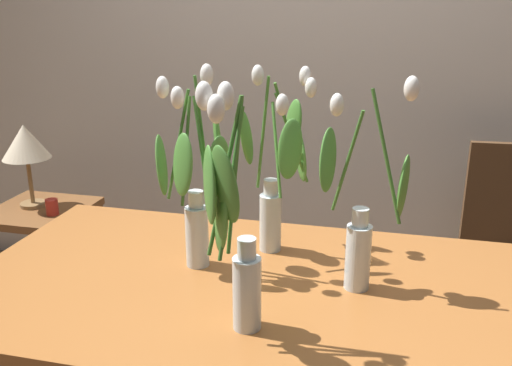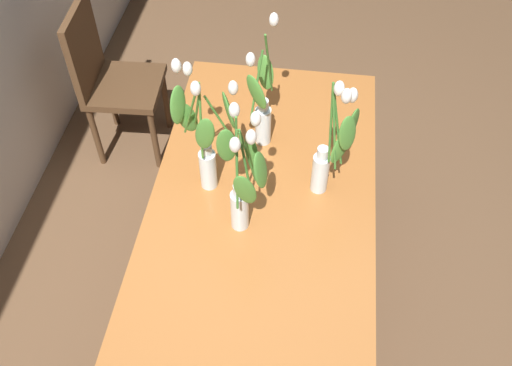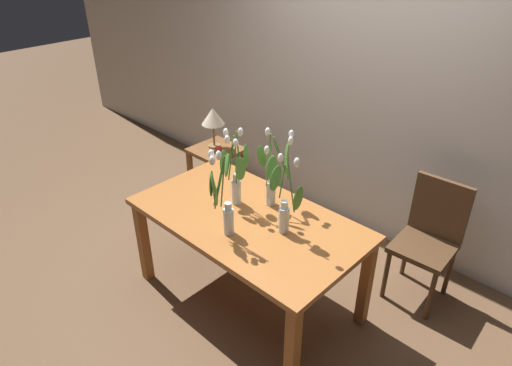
{
  "view_description": "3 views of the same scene",
  "coord_description": "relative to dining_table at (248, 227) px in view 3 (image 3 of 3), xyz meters",
  "views": [
    {
      "loc": [
        0.34,
        -1.33,
        1.48
      ],
      "look_at": [
        0.01,
        0.04,
        1.02
      ],
      "focal_mm": 38.85,
      "sensor_mm": 36.0,
      "label": 1
    },
    {
      "loc": [
        -1.47,
        -0.16,
        2.52
      ],
      "look_at": [
        -0.08,
        0.02,
        0.88
      ],
      "focal_mm": 40.08,
      "sensor_mm": 36.0,
      "label": 2
    },
    {
      "loc": [
        1.81,
        -1.81,
        2.49
      ],
      "look_at": [
        0.06,
        0.03,
        1.01
      ],
      "focal_mm": 31.97,
      "sensor_mm": 36.0,
      "label": 3
    }
  ],
  "objects": [
    {
      "name": "table_lamp",
      "position": [
        -1.29,
        0.84,
        0.21
      ],
      "size": [
        0.22,
        0.22,
        0.4
      ],
      "color": "olive",
      "rests_on": "side_table"
    },
    {
      "name": "side_table",
      "position": [
        -1.24,
        0.82,
        -0.22
      ],
      "size": [
        0.44,
        0.44,
        0.55
      ],
      "color": "brown",
      "rests_on": "ground"
    },
    {
      "name": "room_wall_rear",
      "position": [
        0.0,
        1.43,
        0.7
      ],
      "size": [
        9.0,
        0.1,
        2.7
      ],
      "primitive_type": "cube",
      "color": "beige",
      "rests_on": "ground"
    },
    {
      "name": "dining_table",
      "position": [
        0.0,
        0.0,
        0.0
      ],
      "size": [
        1.6,
        0.9,
        0.74
      ],
      "color": "#A3602D",
      "rests_on": "ground"
    },
    {
      "name": "pillar_candle",
      "position": [
        -1.13,
        0.76,
        -0.06
      ],
      "size": [
        0.06,
        0.06,
        0.07
      ],
      "primitive_type": "cylinder",
      "color": "#B72D23",
      "rests_on": "side_table"
    },
    {
      "name": "tulip_vase_3",
      "position": [
        -0.17,
        0.06,
        0.33
      ],
      "size": [
        0.22,
        0.2,
        0.59
      ],
      "color": "silver",
      "rests_on": "dining_table"
    },
    {
      "name": "ground_plane",
      "position": [
        0.0,
        0.0,
        -0.65
      ],
      "size": [
        18.0,
        18.0,
        0.0
      ],
      "primitive_type": "plane",
      "color": "brown"
    },
    {
      "name": "dining_chair",
      "position": [
        0.89,
        0.97,
        -0.12
      ],
      "size": [
        0.42,
        0.42,
        0.93
      ],
      "color": "#4C331E",
      "rests_on": "ground"
    },
    {
      "name": "tulip_vase_2",
      "position": [
        0.03,
        0.23,
        0.33
      ],
      "size": [
        0.22,
        0.26,
        0.57
      ],
      "color": "silver",
      "rests_on": "dining_table"
    },
    {
      "name": "tulip_vase_0",
      "position": [
        0.03,
        -0.25,
        0.32
      ],
      "size": [
        0.13,
        0.15,
        0.59
      ],
      "color": "silver",
      "rests_on": "dining_table"
    },
    {
      "name": "tulip_vase_1",
      "position": [
        0.29,
        0.04,
        0.28
      ],
      "size": [
        0.24,
        0.12,
        0.58
      ],
      "color": "silver",
      "rests_on": "dining_table"
    }
  ]
}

